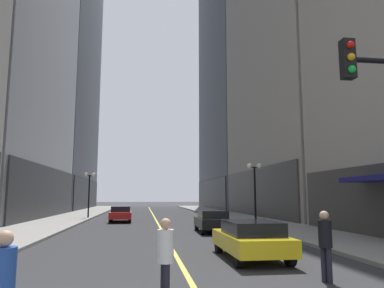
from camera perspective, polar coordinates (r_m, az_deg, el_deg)
name	(u,v)px	position (r m, az deg, el deg)	size (l,w,h in m)	color
ground_plane	(155,217)	(38.51, -5.85, -11.30)	(200.00, 200.00, 0.00)	#2D2D30
sidewalk_left	(71,217)	(39.11, -18.24, -10.78)	(4.50, 78.00, 0.15)	gray
sidewalk_right	(233,216)	(39.65, 6.38, -11.09)	(4.50, 78.00, 0.15)	gray
lane_centre_stripe	(155,217)	(38.51, -5.85, -11.29)	(0.16, 70.00, 0.01)	#E5D64C
building_right_far	(248,73)	(69.96, 8.76, 10.80)	(14.79, 26.00, 49.58)	slate
car_yellow	(251,238)	(13.41, 9.13, -14.27)	(1.91, 4.28, 1.32)	yellow
car_black	(212,220)	(22.73, 3.17, -11.78)	(1.88, 4.11, 1.32)	black
car_red	(121,213)	(32.49, -11.04, -10.52)	(1.97, 4.72, 1.32)	#B21919
pedestrian_in_black_coat	(325,240)	(10.36, 20.03, -13.87)	(0.46, 0.46, 1.80)	black
pedestrian_in_blue_hoodie	(2,285)	(5.84, -27.49, -18.86)	(0.45, 0.45, 1.73)	black
pedestrian_in_white_shirt	(165,254)	(7.79, -4.16, -16.74)	(0.41, 0.41, 1.73)	black
street_lamp_left_far	(89,185)	(37.07, -15.68, -6.13)	(1.06, 0.36, 4.43)	black
street_lamp_right_mid	(255,180)	(25.77, 9.72, -5.59)	(1.06, 0.36, 4.43)	black
fire_hydrant_right	(328,237)	(17.78, 20.33, -13.36)	(0.28, 0.28, 0.80)	red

